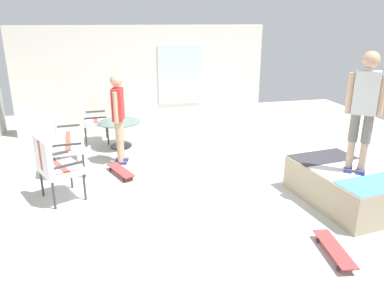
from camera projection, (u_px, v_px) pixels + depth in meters
The scene contains 11 objects.
ground_plane at pixel (202, 193), 6.07m from camera, with size 12.00×12.00×0.10m, color #B2B2AD.
house_facade at pixel (144, 79), 9.05m from camera, with size 0.23×6.00×2.52m.
skate_ramp at pixel (346, 186), 5.58m from camera, with size 1.82×1.95×0.55m.
patio_bench at pixel (61, 136), 6.79m from camera, with size 1.29×0.64×1.02m.
patio_chair_near_house at pixel (90, 116), 8.20m from camera, with size 0.65×0.58×1.02m.
patio_chair_by_wall at pixel (53, 163), 5.55m from camera, with size 0.80×0.76×1.02m.
patio_table at pixel (120, 129), 7.98m from camera, with size 0.90×0.90×0.57m.
person_watching at pixel (118, 112), 6.92m from camera, with size 0.47×0.30×1.71m.
person_skater at pixel (364, 104), 5.08m from camera, with size 0.36×0.40×1.71m.
skateboard_by_bench at pixel (120, 170), 6.64m from camera, with size 0.82×0.49×0.10m.
skateboard_spare at pixel (334, 249), 4.38m from camera, with size 0.82×0.31×0.10m.
Camera 1 is at (-5.31, 1.42, 2.67)m, focal length 34.76 mm.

